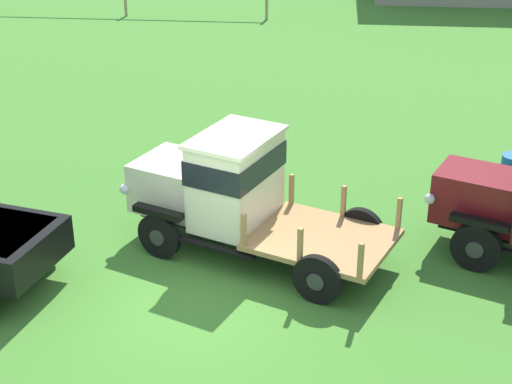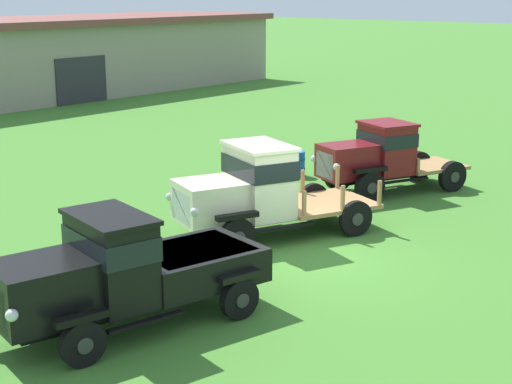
# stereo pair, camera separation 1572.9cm
# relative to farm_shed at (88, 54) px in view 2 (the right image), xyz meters

# --- Properties ---
(ground_plane) EXTENTS (240.00, 240.00, 0.00)m
(ground_plane) POSITION_rel_farm_shed_xyz_m (-15.64, -27.45, -2.16)
(ground_plane) COLOR #3D7528
(farm_shed) EXTENTS (24.09, 8.45, 4.28)m
(farm_shed) POSITION_rel_farm_shed_xyz_m (0.00, 0.00, 0.00)
(farm_shed) COLOR gray
(farm_shed) RESTS_ON ground
(vintage_truck_foreground_near) EXTENTS (5.23, 2.97, 2.11)m
(vintage_truck_foreground_near) POSITION_rel_farm_shed_xyz_m (-20.67, -27.09, -1.12)
(vintage_truck_foreground_near) COLOR black
(vintage_truck_foreground_near) RESTS_ON ground
(vintage_truck_second_in_line) EXTENTS (5.34, 3.66, 2.30)m
(vintage_truck_second_in_line) POSITION_rel_farm_shed_xyz_m (-15.34, -25.56, -0.96)
(vintage_truck_second_in_line) COLOR black
(vintage_truck_second_in_line) RESTS_ON ground
(vintage_truck_midrow_center) EXTENTS (4.90, 3.24, 2.09)m
(vintage_truck_midrow_center) POSITION_rel_farm_shed_xyz_m (-9.70, -25.61, -1.05)
(vintage_truck_midrow_center) COLOR black
(vintage_truck_midrow_center) RESTS_ON ground
(oil_drum_beside_row) EXTENTS (0.56, 0.56, 0.80)m
(oil_drum_beside_row) POSITION_rel_farm_shed_xyz_m (-9.49, -22.44, -1.76)
(oil_drum_beside_row) COLOR #1951B2
(oil_drum_beside_row) RESTS_ON ground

